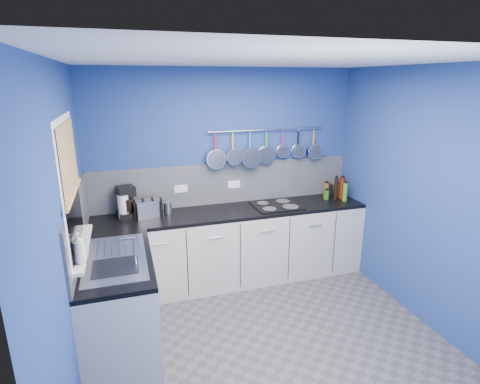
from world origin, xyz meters
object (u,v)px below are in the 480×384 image
coffee_maker (126,202)px  toaster (148,208)px  soap_bottle_a (79,248)px  hob (276,205)px  soap_bottle_b (81,244)px  canister (168,208)px  paper_towel (124,207)px

coffee_maker → toaster: coffee_maker is taller
soap_bottle_a → toaster: (0.58, 1.31, -0.18)m
hob → toaster: bearing=176.5°
soap_bottle_b → coffee_maker: (0.36, 1.20, -0.06)m
soap_bottle_a → coffee_maker: 1.40m
coffee_maker → soap_bottle_b: bearing=-121.6°
coffee_maker → canister: bearing=-16.2°
hob → paper_towel: bearing=177.0°
toaster → hob: 1.50m
soap_bottle_b → coffee_maker: bearing=73.5°
paper_towel → hob: paper_towel is taller
toaster → soap_bottle_b: bearing=-132.5°
coffee_maker → canister: coffee_maker is taller
soap_bottle_a → paper_towel: size_ratio=0.90×
soap_bottle_b → canister: size_ratio=1.33×
toaster → canister: size_ratio=2.22×
soap_bottle_a → paper_towel: 1.36m
canister → hob: canister is taller
canister → hob: bearing=-5.6°
paper_towel → toaster: (0.26, -0.00, -0.04)m
coffee_maker → hob: size_ratio=0.62×
soap_bottle_a → soap_bottle_b: size_ratio=1.39×
paper_towel → coffee_maker: (0.03, 0.04, 0.04)m
soap_bottle_b → hob: bearing=27.2°
soap_bottle_a → coffee_maker: (0.36, 1.35, -0.10)m
paper_towel → canister: (0.48, 0.03, -0.07)m
soap_bottle_b → paper_towel: (0.32, 1.16, -0.10)m
toaster → soap_bottle_a: bearing=-129.8°
soap_bottle_b → coffee_maker: coffee_maker is taller
coffee_maker → canister: (0.44, -0.01, -0.11)m
soap_bottle_b → canister: 1.45m
coffee_maker → toaster: 0.24m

